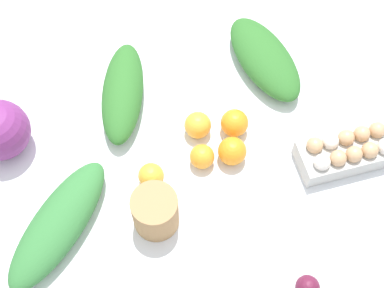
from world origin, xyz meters
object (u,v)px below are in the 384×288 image
Objects in this scene: greens_bunch_scallion at (59,224)px; orange_3 at (232,151)px; beet_root at (308,287)px; orange_4 at (151,176)px; greens_bunch_beet_tops at (123,92)px; greens_bunch_chard at (264,58)px; orange_1 at (234,123)px; orange_2 at (202,157)px; paper_bag at (155,212)px; orange_0 at (198,125)px; egg_carton at (347,151)px.

greens_bunch_scallion is 4.87× the size of orange_3.
greens_bunch_scallion is 0.48m from orange_3.
orange_4 is (-0.35, 0.32, 0.01)m from beet_root.
greens_bunch_beet_tops is 0.71m from beet_root.
greens_bunch_chard is 0.74m from greens_bunch_scallion.
greens_bunch_scallion is 0.53m from orange_1.
orange_2 is at bearing -47.40° from greens_bunch_beet_tops.
orange_1 is at bearing 27.61° from greens_bunch_scallion.
orange_1 is 1.00× the size of orange_3.
paper_bag reaches higher than orange_4.
greens_bunch_chard is at bearing 60.73° from orange_1.
orange_4 is (-0.24, -0.13, -0.00)m from orange_1.
egg_carton is at bearing -17.53° from orange_0.
orange_3 reaches higher than orange_4.
greens_bunch_chard is 0.24m from orange_1.
beet_root is at bearing -76.29° from orange_1.
greens_bunch_scallion is at bearing -142.30° from greens_bunch_chard.
greens_bunch_beet_tops reaches higher than orange_3.
beet_root is 0.42m from orange_2.
greens_bunch_scallion is at bearing -145.98° from orange_0.
orange_1 is at bearing 46.77° from paper_bag.
egg_carton is 0.81× the size of greens_bunch_beet_tops.
egg_carton reaches higher than orange_1.
orange_0 is (-0.38, 0.12, -0.01)m from egg_carton.
greens_bunch_beet_tops is (-0.58, 0.25, -0.00)m from egg_carton.
egg_carton is 0.40m from orange_0.
paper_bag is at bearing 148.44° from beet_root.
orange_4 is (-0.14, -0.04, 0.00)m from orange_2.
greens_bunch_beet_tops is 5.07× the size of orange_2.
orange_0 is at bearing 91.05° from orange_2.
egg_carton is 3.70× the size of orange_0.
egg_carton reaches higher than greens_bunch_scallion.
beet_root is at bearing -65.28° from orange_0.
paper_bag is 0.38m from greens_bunch_beet_tops.
orange_4 reaches higher than beet_root.
beet_root is 0.85× the size of orange_4.
paper_bag is 0.27m from orange_3.
orange_4 is (0.23, 0.11, -0.01)m from greens_bunch_scallion.
orange_4 is (-0.35, -0.34, -0.01)m from greens_bunch_chard.
orange_0 is 0.96× the size of orange_3.
greens_bunch_chard is (0.35, 0.45, -0.02)m from paper_bag.
greens_bunch_scallion is (-0.59, -0.45, 0.00)m from greens_bunch_chard.
greens_bunch_scallion is at bearing -179.84° from egg_carton.
egg_carton is 4.76× the size of beet_root.
egg_carton is at bearing 62.94° from beet_root.
orange_1 is 0.27m from orange_4.
orange_1 is 0.13m from orange_2.
orange_2 is (0.37, 0.16, -0.01)m from greens_bunch_scallion.
beet_root is at bearing -70.79° from orange_3.
orange_0 is 0.12m from orange_3.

